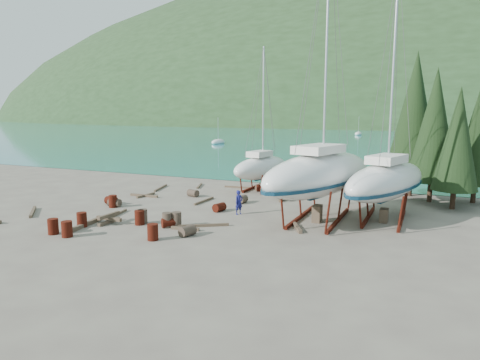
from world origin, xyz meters
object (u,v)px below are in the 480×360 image
at_px(large_sailboat_near, 320,174).
at_px(worker, 239,202).
at_px(small_sailboat_shore, 261,167).
at_px(large_sailboat_far, 386,180).

xyz_separation_m(large_sailboat_near, worker, (-5.25, -0.74, -2.15)).
height_order(large_sailboat_near, small_sailboat_shore, large_sailboat_near).
bearing_deg(large_sailboat_far, large_sailboat_near, -141.49).
relative_size(large_sailboat_far, worker, 9.61).
height_order(large_sailboat_near, worker, large_sailboat_near).
xyz_separation_m(large_sailboat_near, large_sailboat_far, (3.79, 1.56, -0.41)).
distance_m(large_sailboat_near, small_sailboat_shore, 11.17).
bearing_deg(large_sailboat_far, small_sailboat_shore, 164.26).
bearing_deg(large_sailboat_near, large_sailboat_far, 37.70).
bearing_deg(small_sailboat_shore, large_sailboat_far, -21.11).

